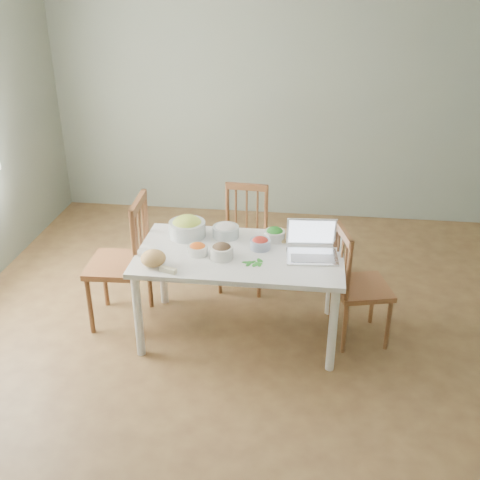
# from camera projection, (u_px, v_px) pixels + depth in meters

# --- Properties ---
(floor) EXTENTS (5.00, 5.00, 0.00)m
(floor) POSITION_uv_depth(u_px,v_px,m) (266.00, 347.00, 4.31)
(floor) COLOR #4F3621
(floor) RESTS_ON ground
(wall_back) EXTENTS (5.00, 0.00, 2.70)m
(wall_back) POSITION_uv_depth(u_px,v_px,m) (289.00, 92.00, 5.94)
(wall_back) COLOR gray
(wall_back) RESTS_ON ground
(dining_table) EXTENTS (1.48, 0.83, 0.69)m
(dining_table) POSITION_uv_depth(u_px,v_px,m) (240.00, 294.00, 4.33)
(dining_table) COLOR white
(dining_table) RESTS_ON floor
(chair_far) EXTENTS (0.42, 0.40, 0.89)m
(chair_far) POSITION_uv_depth(u_px,v_px,m) (243.00, 240.00, 4.91)
(chair_far) COLOR brown
(chair_far) RESTS_ON floor
(chair_left) EXTENTS (0.46, 0.48, 1.03)m
(chair_left) POSITION_uv_depth(u_px,v_px,m) (117.00, 262.00, 4.42)
(chair_left) COLOR brown
(chair_left) RESTS_ON floor
(chair_right) EXTENTS (0.47, 0.48, 0.91)m
(chair_right) POSITION_uv_depth(u_px,v_px,m) (362.00, 285.00, 4.23)
(chair_right) COLOR brown
(chair_right) RESTS_ON floor
(bread_boule) EXTENTS (0.18, 0.18, 0.11)m
(bread_boule) POSITION_uv_depth(u_px,v_px,m) (153.00, 258.00, 3.97)
(bread_boule) COLOR #A37E4B
(bread_boule) RESTS_ON dining_table
(butter_stick) EXTENTS (0.13, 0.07, 0.03)m
(butter_stick) POSITION_uv_depth(u_px,v_px,m) (168.00, 270.00, 3.91)
(butter_stick) COLOR beige
(butter_stick) RESTS_ON dining_table
(bowl_squash) EXTENTS (0.31, 0.31, 0.16)m
(bowl_squash) POSITION_uv_depth(u_px,v_px,m) (187.00, 227.00, 4.38)
(bowl_squash) COLOR #D0D868
(bowl_squash) RESTS_ON dining_table
(bowl_carrot) EXTENTS (0.15, 0.15, 0.08)m
(bowl_carrot) POSITION_uv_depth(u_px,v_px,m) (198.00, 249.00, 4.14)
(bowl_carrot) COLOR #EB5F05
(bowl_carrot) RESTS_ON dining_table
(bowl_onion) EXTENTS (0.24, 0.24, 0.11)m
(bowl_onion) POSITION_uv_depth(u_px,v_px,m) (226.00, 230.00, 4.39)
(bowl_onion) COLOR silver
(bowl_onion) RESTS_ON dining_table
(bowl_mushroom) EXTENTS (0.19, 0.19, 0.11)m
(bowl_mushroom) POSITION_uv_depth(u_px,v_px,m) (222.00, 251.00, 4.08)
(bowl_mushroom) COLOR #301D16
(bowl_mushroom) RESTS_ON dining_table
(bowl_redpep) EXTENTS (0.18, 0.18, 0.09)m
(bowl_redpep) POSITION_uv_depth(u_px,v_px,m) (260.00, 243.00, 4.21)
(bowl_redpep) COLOR red
(bowl_redpep) RESTS_ON dining_table
(bowl_broccoli) EXTENTS (0.19, 0.19, 0.10)m
(bowl_broccoli) POSITION_uv_depth(u_px,v_px,m) (275.00, 234.00, 4.34)
(bowl_broccoli) COLOR #1C5220
(bowl_broccoli) RESTS_ON dining_table
(flatbread) EXTENTS (0.28, 0.28, 0.02)m
(flatbread) POSITION_uv_depth(u_px,v_px,m) (285.00, 236.00, 4.40)
(flatbread) COLOR #D1BB70
(flatbread) RESTS_ON dining_table
(basil_bunch) EXTENTS (0.17, 0.17, 0.02)m
(basil_bunch) POSITION_uv_depth(u_px,v_px,m) (252.00, 262.00, 4.03)
(basil_bunch) COLOR #22781F
(basil_bunch) RESTS_ON dining_table
(laptop) EXTENTS (0.38, 0.34, 0.25)m
(laptop) POSITION_uv_depth(u_px,v_px,m) (313.00, 242.00, 4.04)
(laptop) COLOR silver
(laptop) RESTS_ON dining_table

